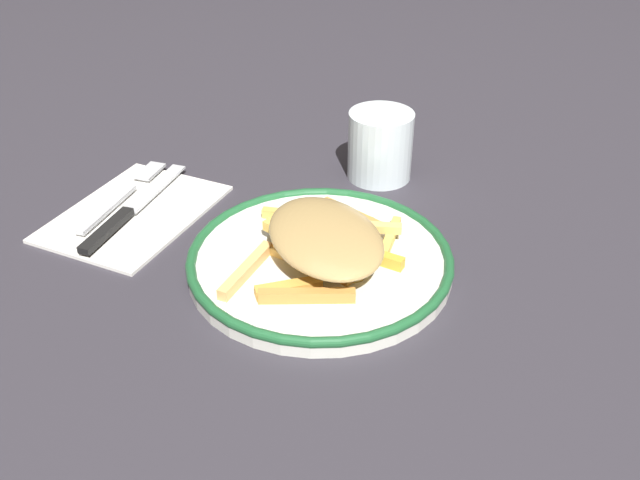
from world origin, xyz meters
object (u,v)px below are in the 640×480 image
(knife, at_px, (127,212))
(water_glass, at_px, (380,145))
(fries_heap, at_px, (325,239))
(fork, at_px, (123,195))
(napkin, at_px, (137,210))
(plate, at_px, (320,260))

(knife, xyz_separation_m, water_glass, (0.22, 0.23, 0.03))
(fries_heap, bearing_deg, water_glass, 97.24)
(water_glass, bearing_deg, fork, -141.77)
(knife, distance_m, water_glass, 0.32)
(fries_heap, xyz_separation_m, knife, (-0.25, -0.01, -0.03))
(fries_heap, xyz_separation_m, water_glass, (-0.03, 0.22, 0.00))
(fork, xyz_separation_m, knife, (0.03, -0.03, 0.00))
(fork, bearing_deg, knife, -43.99)
(napkin, height_order, knife, knife)
(plate, bearing_deg, napkin, 178.88)
(napkin, height_order, fork, fork)
(napkin, height_order, water_glass, water_glass)
(fries_heap, bearing_deg, napkin, 178.58)
(fork, distance_m, water_glass, 0.32)
(plate, height_order, fries_heap, fries_heap)
(water_glass, bearing_deg, plate, -84.46)
(plate, height_order, knife, plate)
(fries_heap, bearing_deg, plate, 167.89)
(fries_heap, bearing_deg, knife, -177.09)
(fork, bearing_deg, plate, -3.53)
(plate, distance_m, fork, 0.27)
(water_glass, bearing_deg, napkin, -136.55)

